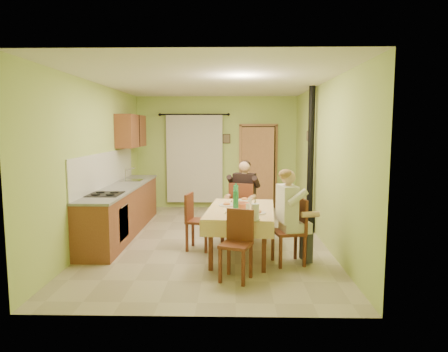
{
  "coord_description": "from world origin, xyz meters",
  "views": [
    {
      "loc": [
        0.4,
        -7.06,
        2.0
      ],
      "look_at": [
        0.25,
        0.1,
        1.15
      ],
      "focal_mm": 32.0,
      "sensor_mm": 36.0,
      "label": 1
    }
  ],
  "objects_px": {
    "chair_near": "(236,259)",
    "chair_right": "(289,244)",
    "chair_left": "(198,232)",
    "chair_far": "(244,221)",
    "man_far": "(244,190)",
    "stove_flue": "(310,180)",
    "man_right": "(289,206)",
    "dining_table": "(241,232)"
  },
  "relations": [
    {
      "from": "chair_right",
      "to": "man_far",
      "type": "bearing_deg",
      "value": 10.74
    },
    {
      "from": "dining_table",
      "to": "chair_left",
      "type": "height_order",
      "value": "chair_left"
    },
    {
      "from": "chair_far",
      "to": "chair_near",
      "type": "height_order",
      "value": "chair_far"
    },
    {
      "from": "chair_far",
      "to": "chair_left",
      "type": "relative_size",
      "value": 1.09
    },
    {
      "from": "chair_far",
      "to": "chair_right",
      "type": "bearing_deg",
      "value": -49.57
    },
    {
      "from": "stove_flue",
      "to": "chair_left",
      "type": "bearing_deg",
      "value": -149.75
    },
    {
      "from": "chair_far",
      "to": "chair_left",
      "type": "xyz_separation_m",
      "value": [
        -0.77,
        -0.82,
        -0.0
      ]
    },
    {
      "from": "chair_far",
      "to": "chair_near",
      "type": "xyz_separation_m",
      "value": [
        -0.16,
        -2.17,
        -0.0
      ]
    },
    {
      "from": "dining_table",
      "to": "chair_near",
      "type": "distance_m",
      "value": 1.04
    },
    {
      "from": "man_right",
      "to": "stove_flue",
      "type": "distance_m",
      "value": 2.0
    },
    {
      "from": "dining_table",
      "to": "stove_flue",
      "type": "distance_m",
      "value": 2.14
    },
    {
      "from": "man_right",
      "to": "chair_far",
      "type": "bearing_deg",
      "value": 10.6
    },
    {
      "from": "dining_table",
      "to": "chair_right",
      "type": "xyz_separation_m",
      "value": [
        0.72,
        -0.36,
        -0.09
      ]
    },
    {
      "from": "chair_far",
      "to": "stove_flue",
      "type": "distance_m",
      "value": 1.53
    },
    {
      "from": "dining_table",
      "to": "chair_far",
      "type": "relative_size",
      "value": 1.75
    },
    {
      "from": "man_far",
      "to": "stove_flue",
      "type": "distance_m",
      "value": 1.34
    },
    {
      "from": "dining_table",
      "to": "stove_flue",
      "type": "height_order",
      "value": "stove_flue"
    },
    {
      "from": "chair_right",
      "to": "man_far",
      "type": "height_order",
      "value": "man_far"
    },
    {
      "from": "dining_table",
      "to": "stove_flue",
      "type": "bearing_deg",
      "value": 53.21
    },
    {
      "from": "chair_left",
      "to": "chair_far",
      "type": "bearing_deg",
      "value": 148.85
    },
    {
      "from": "chair_far",
      "to": "man_far",
      "type": "bearing_deg",
      "value": 90.0
    },
    {
      "from": "chair_near",
      "to": "chair_left",
      "type": "xyz_separation_m",
      "value": [
        -0.62,
        1.34,
        0.0
      ]
    },
    {
      "from": "chair_near",
      "to": "man_far",
      "type": "relative_size",
      "value": 0.67
    },
    {
      "from": "man_far",
      "to": "man_right",
      "type": "xyz_separation_m",
      "value": [
        0.62,
        -1.52,
        0.0
      ]
    },
    {
      "from": "chair_far",
      "to": "man_far",
      "type": "relative_size",
      "value": 0.73
    },
    {
      "from": "man_right",
      "to": "stove_flue",
      "type": "height_order",
      "value": "stove_flue"
    },
    {
      "from": "chair_near",
      "to": "chair_right",
      "type": "xyz_separation_m",
      "value": [
        0.8,
        0.67,
        0.0
      ]
    },
    {
      "from": "dining_table",
      "to": "chair_near",
      "type": "bearing_deg",
      "value": -89.32
    },
    {
      "from": "man_far",
      "to": "chair_right",
      "type": "bearing_deg",
      "value": -49.92
    },
    {
      "from": "chair_left",
      "to": "man_right",
      "type": "distance_m",
      "value": 1.66
    },
    {
      "from": "chair_near",
      "to": "chair_right",
      "type": "distance_m",
      "value": 1.04
    },
    {
      "from": "dining_table",
      "to": "man_far",
      "type": "relative_size",
      "value": 1.28
    },
    {
      "from": "man_far",
      "to": "dining_table",
      "type": "bearing_deg",
      "value": -76.65
    },
    {
      "from": "chair_right",
      "to": "stove_flue",
      "type": "relative_size",
      "value": 0.35
    },
    {
      "from": "chair_far",
      "to": "chair_left",
      "type": "height_order",
      "value": "chair_far"
    },
    {
      "from": "chair_left",
      "to": "man_far",
      "type": "xyz_separation_m",
      "value": [
        0.78,
        0.84,
        0.59
      ]
    },
    {
      "from": "chair_left",
      "to": "dining_table",
      "type": "bearing_deg",
      "value": 77.86
    },
    {
      "from": "man_right",
      "to": "man_far",
      "type": "bearing_deg",
      "value": 10.25
    },
    {
      "from": "dining_table",
      "to": "man_far",
      "type": "xyz_separation_m",
      "value": [
        0.08,
        1.15,
        0.5
      ]
    },
    {
      "from": "chair_far",
      "to": "man_far",
      "type": "distance_m",
      "value": 0.59
    },
    {
      "from": "chair_left",
      "to": "stove_flue",
      "type": "height_order",
      "value": "stove_flue"
    },
    {
      "from": "dining_table",
      "to": "chair_near",
      "type": "height_order",
      "value": "chair_near"
    }
  ]
}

